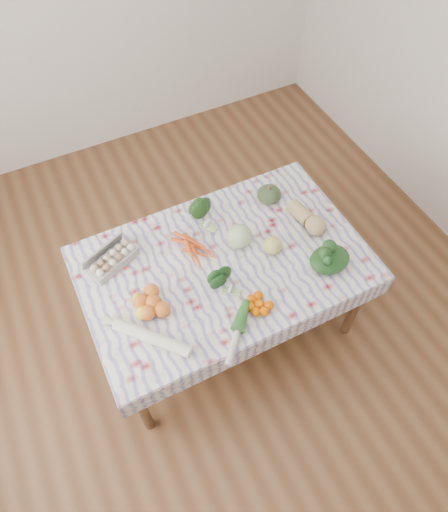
% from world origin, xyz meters
% --- Properties ---
extents(ground, '(4.50, 4.50, 0.00)m').
position_xyz_m(ground, '(0.00, 0.00, 0.00)').
color(ground, brown).
rests_on(ground, ground).
extents(dining_table, '(1.60, 1.00, 0.75)m').
position_xyz_m(dining_table, '(0.00, 0.00, 0.68)').
color(dining_table, brown).
rests_on(dining_table, ground).
extents(tablecloth, '(1.66, 1.06, 0.01)m').
position_xyz_m(tablecloth, '(0.00, 0.00, 0.76)').
color(tablecloth, white).
rests_on(tablecloth, dining_table).
extents(egg_carton, '(0.32, 0.23, 0.08)m').
position_xyz_m(egg_carton, '(-0.58, 0.27, 0.80)').
color(egg_carton, '#A3A39E').
rests_on(egg_carton, tablecloth).
extents(carrot_bunch, '(0.30, 0.29, 0.04)m').
position_xyz_m(carrot_bunch, '(-0.12, 0.13, 0.78)').
color(carrot_bunch, '#E6531C').
rests_on(carrot_bunch, tablecloth).
extents(kale_bunch, '(0.20, 0.18, 0.14)m').
position_xyz_m(kale_bunch, '(0.01, 0.32, 0.83)').
color(kale_bunch, '#1A3C13').
rests_on(kale_bunch, tablecloth).
extents(kabocha_squash, '(0.19, 0.19, 0.10)m').
position_xyz_m(kabocha_squash, '(0.48, 0.31, 0.81)').
color(kabocha_squash, '#354826').
rests_on(kabocha_squash, tablecloth).
extents(cabbage, '(0.17, 0.17, 0.15)m').
position_xyz_m(cabbage, '(0.14, 0.08, 0.84)').
color(cabbage, '#ACC988').
rests_on(cabbage, tablecloth).
extents(butternut_squash, '(0.17, 0.29, 0.13)m').
position_xyz_m(butternut_squash, '(0.59, 0.03, 0.83)').
color(butternut_squash, tan).
rests_on(butternut_squash, tablecloth).
extents(orange_cluster, '(0.30, 0.30, 0.09)m').
position_xyz_m(orange_cluster, '(-0.47, -0.09, 0.81)').
color(orange_cluster, orange).
rests_on(orange_cluster, tablecloth).
extents(broccoli, '(0.19, 0.19, 0.10)m').
position_xyz_m(broccoli, '(-0.09, -0.17, 0.81)').
color(broccoli, '#194219').
rests_on(broccoli, tablecloth).
extents(mandarin_cluster, '(0.22, 0.22, 0.05)m').
position_xyz_m(mandarin_cluster, '(0.04, -0.35, 0.79)').
color(mandarin_cluster, '#F06500').
rests_on(mandarin_cluster, tablecloth).
extents(grapefruit, '(0.15, 0.15, 0.11)m').
position_xyz_m(grapefruit, '(0.29, -0.06, 0.82)').
color(grapefruit, '#C7BD5E').
rests_on(grapefruit, tablecloth).
extents(spinach_bag, '(0.30, 0.27, 0.11)m').
position_xyz_m(spinach_bag, '(0.53, -0.29, 0.82)').
color(spinach_bag, '#143413').
rests_on(spinach_bag, tablecloth).
extents(daikon, '(0.35, 0.39, 0.07)m').
position_xyz_m(daikon, '(-0.56, -0.28, 0.79)').
color(daikon, white).
rests_on(daikon, tablecloth).
extents(leek, '(0.27, 0.29, 0.04)m').
position_xyz_m(leek, '(-0.15, -0.45, 0.78)').
color(leek, beige).
rests_on(leek, tablecloth).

